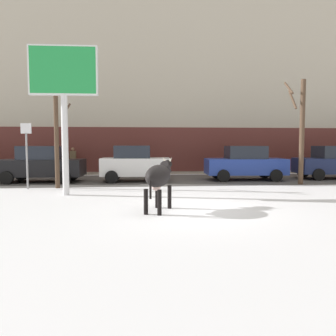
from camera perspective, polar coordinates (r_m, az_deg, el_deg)
ground_plane at (r=9.71m, az=3.61°, el=-7.23°), size 120.00×120.00×0.00m
road_strip at (r=17.61m, az=-0.29°, el=-2.08°), size 60.00×5.60×0.01m
building_facade at (r=24.19m, az=-1.55°, el=15.04°), size 44.00×6.10×13.00m
cow_black at (r=9.31m, az=-1.60°, el=-1.54°), size 1.08×1.91×1.54m
billboard at (r=13.03m, az=-17.89°, el=14.56°), size 2.52×0.26×5.56m
car_black_sedan at (r=17.69m, az=-21.37°, el=0.60°), size 4.27×2.12×1.84m
car_white_hatchback at (r=16.89m, az=-5.82°, el=0.78°), size 3.57×2.04×1.86m
car_blue_sedan at (r=17.93m, az=13.40°, el=0.82°), size 4.27×2.12×1.84m
car_navy_sedan at (r=20.34m, az=27.23°, el=0.85°), size 4.27×2.12×1.84m
pedestrian_near_billboard at (r=21.52m, az=-22.32°, el=1.08°), size 0.36×0.24×1.73m
pedestrian_by_cars at (r=21.29m, az=-20.20°, el=1.11°), size 0.36×0.24×1.73m
pedestrian_far_left at (r=20.96m, az=-16.34°, el=1.15°), size 0.36×0.24×1.73m
bare_tree_right_lot at (r=16.80m, az=22.30°, el=6.47°), size 0.95×1.39×5.00m
bare_tree_far_back at (r=15.00m, az=-18.96°, el=5.84°), size 0.98×1.11×4.74m
street_sign at (r=15.13m, az=-23.58°, el=2.87°), size 0.44×0.08×2.82m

